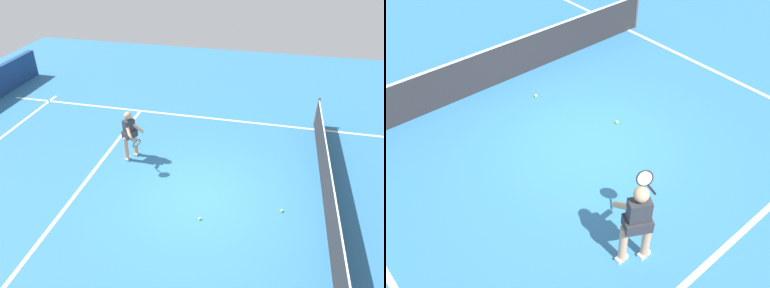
# 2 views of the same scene
# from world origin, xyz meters

# --- Properties ---
(ground_plane) EXTENTS (24.99, 24.99, 0.00)m
(ground_plane) POSITION_xyz_m (0.00, 0.00, 0.00)
(ground_plane) COLOR teal
(service_line_marking) EXTENTS (8.60, 0.10, 0.01)m
(service_line_marking) POSITION_xyz_m (0.00, -3.25, 0.00)
(service_line_marking) COLOR white
(service_line_marking) RESTS_ON ground
(sideline_left_marking) EXTENTS (0.10, 17.23, 0.01)m
(sideline_left_marking) POSITION_xyz_m (-4.30, 0.00, 0.00)
(sideline_left_marking) COLOR white
(sideline_left_marking) RESTS_ON ground
(court_net) EXTENTS (9.28, 0.08, 1.07)m
(court_net) POSITION_xyz_m (0.00, 3.15, 0.50)
(court_net) COLOR #4C4C51
(court_net) RESTS_ON ground
(tennis_player) EXTENTS (1.05, 0.81, 1.55)m
(tennis_player) POSITION_xyz_m (-1.25, -2.40, 0.85)
(tennis_player) COLOR tan
(tennis_player) RESTS_ON ground
(tennis_ball_near) EXTENTS (0.07, 0.07, 0.07)m
(tennis_ball_near) POSITION_xyz_m (0.91, 0.16, 0.03)
(tennis_ball_near) COLOR #D1E533
(tennis_ball_near) RESTS_ON ground
(tennis_ball_far) EXTENTS (0.07, 0.07, 0.07)m
(tennis_ball_far) POSITION_xyz_m (0.17, 2.10, 0.03)
(tennis_ball_far) COLOR #D1E533
(tennis_ball_far) RESTS_ON ground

